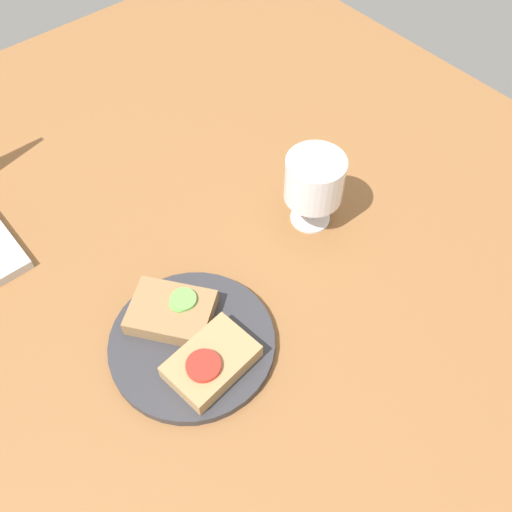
# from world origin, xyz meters

# --- Properties ---
(wooden_table) EXTENTS (1.40, 1.40, 0.03)m
(wooden_table) POSITION_xyz_m (0.00, 0.00, 0.01)
(wooden_table) COLOR brown
(wooden_table) RESTS_ON ground
(plate) EXTENTS (0.22, 0.22, 0.01)m
(plate) POSITION_xyz_m (-0.05, -0.08, 0.04)
(plate) COLOR #333338
(plate) RESTS_ON wooden_table
(sandwich_with_tomato) EXTENTS (0.12, 0.08, 0.03)m
(sandwich_with_tomato) POSITION_xyz_m (-0.05, -0.12, 0.06)
(sandwich_with_tomato) COLOR #A88456
(sandwich_with_tomato) RESTS_ON plate
(sandwich_with_cucumber) EXTENTS (0.13, 0.13, 0.03)m
(sandwich_with_cucumber) POSITION_xyz_m (-0.05, -0.03, 0.06)
(sandwich_with_cucumber) COLOR #937047
(sandwich_with_cucumber) RESTS_ON plate
(wine_glass) EXTENTS (0.09, 0.09, 0.12)m
(wine_glass) POSITION_xyz_m (0.22, -0.02, 0.11)
(wine_glass) COLOR white
(wine_glass) RESTS_ON wooden_table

